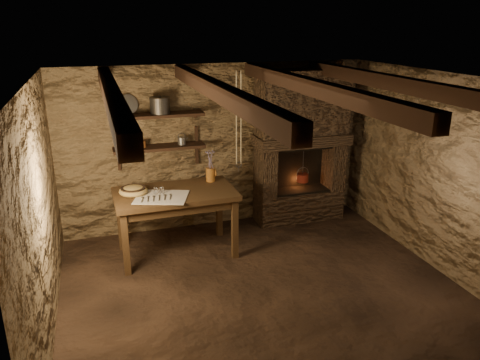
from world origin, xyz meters
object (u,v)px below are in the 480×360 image
object	(u,v)px
work_table	(176,220)
wooden_bowl	(133,191)
iron_stockpot	(160,106)
stoneware_jug	(211,168)
red_pot	(303,177)

from	to	relation	value
work_table	wooden_bowl	bearing A→B (deg)	172.34
work_table	iron_stockpot	world-z (taller)	iron_stockpot
wooden_bowl	iron_stockpot	bearing A→B (deg)	51.80
stoneware_jug	red_pot	world-z (taller)	stoneware_jug
work_table	stoneware_jug	size ratio (longest dim) A/B	3.58
work_table	iron_stockpot	bearing A→B (deg)	92.27
work_table	red_pot	bearing A→B (deg)	13.81
wooden_bowl	red_pot	bearing A→B (deg)	10.71
stoneware_jug	wooden_bowl	distance (m)	1.09
work_table	iron_stockpot	xyz separation A→B (m)	(-0.04, 0.67, 1.40)
stoneware_jug	work_table	bearing A→B (deg)	-135.37
iron_stockpot	wooden_bowl	bearing A→B (deg)	-128.20
red_pot	work_table	bearing A→B (deg)	-165.13
stoneware_jug	wooden_bowl	xyz separation A→B (m)	(-1.06, -0.20, -0.14)
work_table	wooden_bowl	distance (m)	0.69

